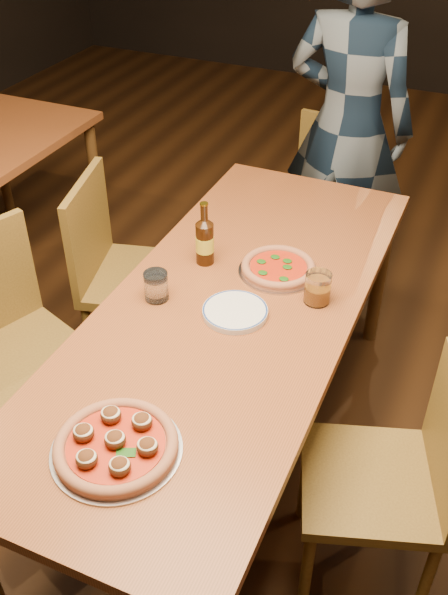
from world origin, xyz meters
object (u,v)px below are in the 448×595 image
at_px(chair_main_nw, 20,360).
at_px(amber_glass, 318,288).
at_px(chair_main_e, 371,480).
at_px(chair_end, 320,206).
at_px(diner, 348,126).
at_px(water_glass, 156,286).
at_px(pizza_margherita, 278,268).
at_px(pizza_meatball, 116,445).
at_px(table_main, 230,323).
at_px(plate_stack, 235,312).
at_px(chair_main_sw, 141,277).
at_px(beer_bottle, 205,242).

distance_m(chair_main_nw, amber_glass, 1.09).
relative_size(chair_main_e, chair_end, 1.00).
xyz_separation_m(chair_main_e, diner, (-0.56, 1.64, 0.41)).
distance_m(water_glass, amber_glass, 0.53).
distance_m(chair_main_nw, pizza_margherita, 0.98).
bearing_deg(pizza_meatball, chair_end, 90.93).
distance_m(chair_main_nw, chair_end, 1.71).
bearing_deg(pizza_margherita, diner, 93.00).
bearing_deg(pizza_meatball, table_main, 87.64).
height_order(chair_main_e, pizza_meatball, chair_main_e).
bearing_deg(plate_stack, chair_main_sw, 146.38).
distance_m(chair_main_e, amber_glass, 0.63).
height_order(pizza_margherita, water_glass, water_glass).
xyz_separation_m(chair_main_e, pizza_margherita, (-0.50, 0.51, 0.32)).
xyz_separation_m(chair_main_sw, water_glass, (0.32, -0.42, 0.32)).
distance_m(chair_main_e, diner, 1.78).
xyz_separation_m(chair_main_e, amber_glass, (-0.32, 0.40, 0.36)).
height_order(chair_end, diner, diner).
relative_size(chair_end, beer_bottle, 3.77).
distance_m(chair_main_sw, amber_glass, 0.91).
distance_m(chair_main_nw, beer_bottle, 0.79).
xyz_separation_m(chair_main_nw, beer_bottle, (0.51, 0.48, 0.35)).
distance_m(beer_bottle, diner, 1.19).
bearing_deg(amber_glass, chair_end, 105.11).
bearing_deg(chair_end, chair_main_e, -63.29).
height_order(table_main, amber_glass, amber_glass).
relative_size(beer_bottle, amber_glass, 2.16).
height_order(chair_main_sw, chair_main_e, chair_main_sw).
distance_m(plate_stack, water_glass, 0.28).
distance_m(pizza_margherita, water_glass, 0.45).
relative_size(chair_main_nw, beer_bottle, 4.11).
relative_size(plate_stack, diner, 0.12).
distance_m(chair_main_sw, pizza_meatball, 1.21).
distance_m(chair_main_nw, pizza_meatball, 0.83).
bearing_deg(chair_end, chair_main_nw, -107.44).
distance_m(pizza_margherita, beer_bottle, 0.28).
height_order(chair_main_e, diner, diner).
bearing_deg(chair_end, amber_glass, -70.32).
relative_size(water_glass, amber_glass, 0.93).
bearing_deg(pizza_margherita, chair_main_sw, 170.25).
distance_m(pizza_margherita, diner, 1.13).
bearing_deg(chair_end, beer_bottle, -91.94).
relative_size(pizza_meatball, plate_stack, 1.60).
relative_size(chair_end, plate_stack, 4.15).
height_order(chair_main_nw, chair_end, chair_main_nw).
bearing_deg(beer_bottle, table_main, -47.85).
distance_m(pizza_meatball, beer_bottle, 0.90).
height_order(water_glass, amber_glass, amber_glass).
bearing_deg(chair_main_sw, chair_end, -42.49).
bearing_deg(beer_bottle, chair_main_e, -31.43).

